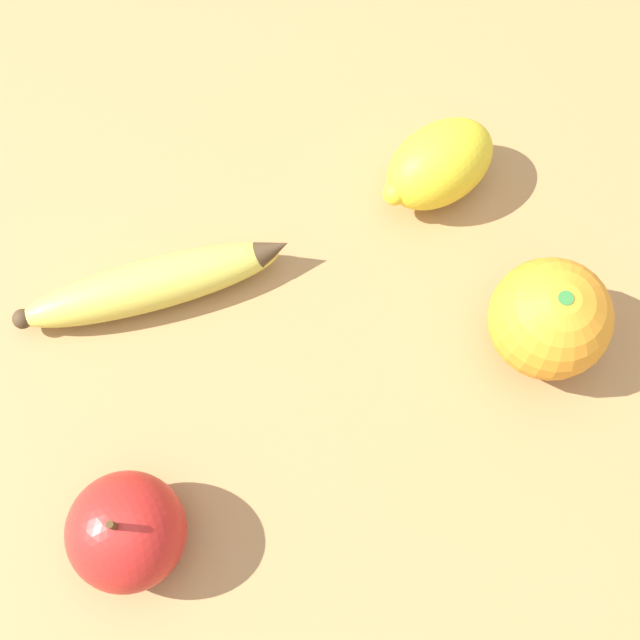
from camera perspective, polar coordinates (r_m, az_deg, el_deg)
name	(u,v)px	position (r m, az deg, el deg)	size (l,w,h in m)	color
ground_plane	(442,363)	(0.61, 7.80, -2.71)	(3.00, 3.00, 0.00)	#A87A47
banana	(154,284)	(0.62, -10.59, 2.28)	(0.11, 0.18, 0.04)	#DBCC4C
orange	(550,319)	(0.59, 14.50, 0.08)	(0.08, 0.08, 0.08)	orange
apple	(126,532)	(0.57, -12.28, -13.09)	(0.07, 0.07, 0.08)	red
lemon	(439,164)	(0.64, 7.63, 9.84)	(0.07, 0.09, 0.06)	yellow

